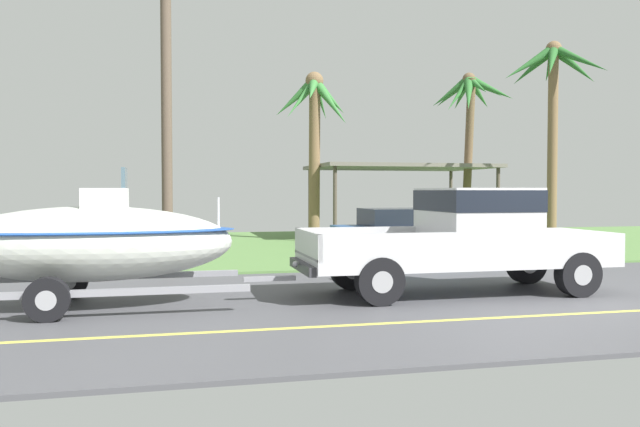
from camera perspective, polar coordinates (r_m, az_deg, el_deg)
name	(u,v)px	position (r m, az deg, el deg)	size (l,w,h in m)	color
ground	(381,252)	(19.78, 5.51, -3.47)	(36.00, 22.00, 0.11)	#4C4C51
pickup_truck_towing	(474,235)	(12.02, 13.69, -1.91)	(5.87, 1.98, 1.93)	silver
boat_on_trailer	(89,243)	(10.79, -20.04, -2.51)	(5.89, 2.19, 2.25)	gray
parked_sedan_near	(414,233)	(18.57, 8.48, -1.72)	(4.70, 1.94, 1.38)	#234C89
carport_awning	(399,169)	(25.30, 7.15, 4.02)	(6.84, 4.62, 2.90)	#4C4238
palm_tree_near_left	(469,106)	(25.85, 13.28, 9.41)	(3.02, 3.60, 6.52)	brown
palm_tree_near_right	(552,90)	(23.09, 20.18, 10.38)	(3.47, 3.26, 6.94)	brown
palm_tree_mid	(314,117)	(23.66, -0.56, 8.70)	(2.82, 3.07, 6.29)	brown
utility_pole	(167,111)	(14.85, -13.64, 8.98)	(0.24, 1.80, 7.08)	brown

